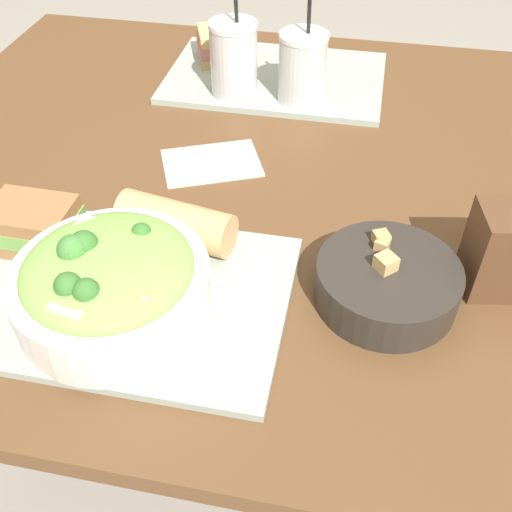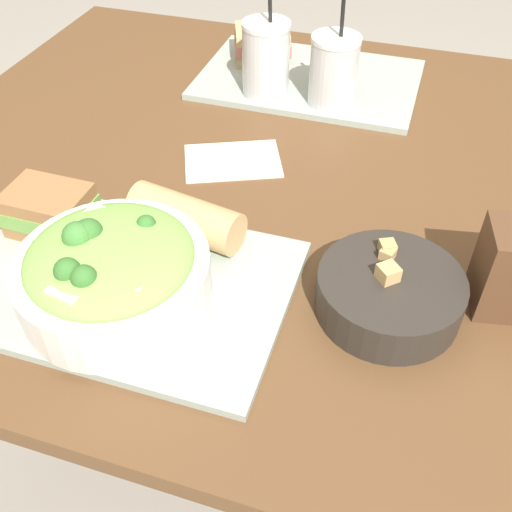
{
  "view_description": "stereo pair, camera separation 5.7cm",
  "coord_description": "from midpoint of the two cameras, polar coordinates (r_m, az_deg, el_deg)",
  "views": [
    {
      "loc": [
        0.15,
        -0.81,
        1.29
      ],
      "look_at": [
        0.05,
        -0.3,
        0.8
      ],
      "focal_mm": 42.0,
      "sensor_mm": 36.0,
      "label": 1
    },
    {
      "loc": [
        0.2,
        -0.79,
        1.29
      ],
      "look_at": [
        0.05,
        -0.3,
        0.8
      ],
      "focal_mm": 42.0,
      "sensor_mm": 36.0,
      "label": 2
    }
  ],
  "objects": [
    {
      "name": "ground_plane",
      "position": [
        1.53,
        2.86,
        -14.61
      ],
      "size": [
        12.0,
        12.0,
        0.0
      ],
      "primitive_type": "plane",
      "color": "gray"
    },
    {
      "name": "dining_table",
      "position": [
        1.05,
        4.06,
        4.35
      ],
      "size": [
        1.3,
        1.1,
        0.72
      ],
      "color": "brown",
      "rests_on": "ground_plane"
    },
    {
      "name": "tray_near",
      "position": [
        0.8,
        -10.39,
        -2.65
      ],
      "size": [
        0.43,
        0.29,
        0.01
      ],
      "color": "#99A89E",
      "rests_on": "dining_table"
    },
    {
      "name": "tray_far",
      "position": [
        1.27,
        6.4,
        16.35
      ],
      "size": [
        0.43,
        0.29,
        0.01
      ],
      "color": "#99A89E",
      "rests_on": "dining_table"
    },
    {
      "name": "salad_bowl",
      "position": [
        0.74,
        -11.42,
        -1.51
      ],
      "size": [
        0.24,
        0.24,
        0.11
      ],
      "color": "white",
      "rests_on": "tray_near"
    },
    {
      "name": "soup_bowl",
      "position": [
        0.77,
        14.69,
        -3.45
      ],
      "size": [
        0.18,
        0.18,
        0.07
      ],
      "color": "#2D2823",
      "rests_on": "dining_table"
    },
    {
      "name": "sandwich_near",
      "position": [
        0.88,
        -17.33,
        4.1
      ],
      "size": [
        0.12,
        0.09,
        0.06
      ],
      "rotation": [
        0.0,
        0.0,
        -0.01
      ],
      "color": "olive",
      "rests_on": "tray_near"
    },
    {
      "name": "baguette_near",
      "position": [
        0.83,
        -4.62,
        3.55
      ],
      "size": [
        0.17,
        0.09,
        0.06
      ],
      "rotation": [
        0.0,
        0.0,
        1.39
      ],
      "color": "tan",
      "rests_on": "tray_near"
    },
    {
      "name": "sandwich_far",
      "position": [
        1.32,
        1.92,
        19.51
      ],
      "size": [
        0.14,
        0.13,
        0.06
      ],
      "rotation": [
        0.0,
        0.0,
        0.36
      ],
      "color": "tan",
      "rests_on": "tray_far"
    },
    {
      "name": "drink_cup_dark",
      "position": [
        1.17,
        2.42,
        18.05
      ],
      "size": [
        0.09,
        0.09,
        0.2
      ],
      "color": "silver",
      "rests_on": "tray_far"
    },
    {
      "name": "drink_cup_red",
      "position": [
        1.15,
        8.87,
        16.84
      ],
      "size": [
        0.09,
        0.09,
        0.19
      ],
      "color": "silver",
      "rests_on": "tray_far"
    },
    {
      "name": "napkin_folded",
      "position": [
        1.01,
        -0.64,
        8.96
      ],
      "size": [
        0.19,
        0.17,
        0.0
      ],
      "color": "silver",
      "rests_on": "dining_table"
    }
  ]
}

